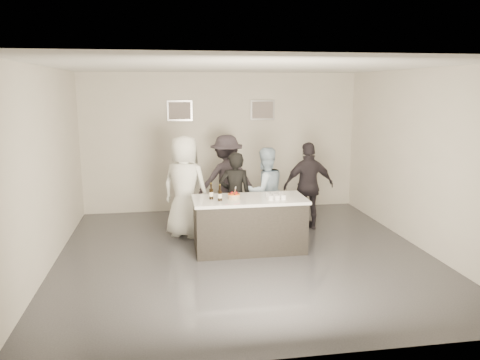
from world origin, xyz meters
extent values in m
plane|color=#3D3D42|center=(0.00, 0.00, 0.00)|extent=(6.00, 6.00, 0.00)
plane|color=white|center=(0.00, 0.00, 3.00)|extent=(6.00, 6.00, 0.00)
cube|color=beige|center=(0.00, 3.00, 1.50)|extent=(6.00, 0.04, 3.00)
cube|color=beige|center=(0.00, -3.00, 1.50)|extent=(6.00, 0.04, 3.00)
cube|color=beige|center=(-3.00, 0.00, 1.50)|extent=(0.04, 6.00, 3.00)
cube|color=beige|center=(3.00, 0.00, 1.50)|extent=(0.04, 6.00, 3.00)
cube|color=#B2B2B7|center=(-0.90, 2.97, 2.20)|extent=(0.54, 0.04, 0.44)
cube|color=#B2B2B7|center=(0.90, 2.97, 2.20)|extent=(0.54, 0.04, 0.44)
cube|color=white|center=(0.11, 0.22, 0.45)|extent=(1.86, 0.86, 0.90)
cylinder|color=orange|center=(-0.15, 0.20, 0.94)|extent=(0.20, 0.20, 0.07)
cylinder|color=black|center=(-0.52, 0.24, 1.03)|extent=(0.07, 0.07, 0.26)
cylinder|color=black|center=(-0.39, 0.09, 1.03)|extent=(0.07, 0.07, 0.26)
cube|color=gold|center=(0.53, 0.13, 0.94)|extent=(0.30, 0.30, 0.08)
cube|color=pink|center=(-0.23, -0.14, 0.90)|extent=(0.24, 0.08, 0.01)
imported|color=black|center=(-0.02, 0.93, 0.79)|extent=(0.59, 0.40, 1.57)
imported|color=#A3BDD5|center=(0.56, 1.07, 0.81)|extent=(0.93, 0.81, 1.62)
imported|color=white|center=(-0.90, 1.16, 0.93)|extent=(1.08, 0.98, 1.86)
imported|color=black|center=(1.45, 1.25, 0.84)|extent=(1.00, 0.44, 1.68)
imported|color=#332D35|center=(-0.04, 1.91, 0.89)|extent=(1.25, 0.86, 1.77)
camera|label=1|loc=(-1.24, -7.15, 2.69)|focal=35.00mm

